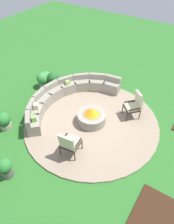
{
  "coord_description": "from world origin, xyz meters",
  "views": [
    {
      "loc": [
        -4.84,
        -2.97,
        5.71
      ],
      "look_at": [
        0.0,
        0.2,
        0.45
      ],
      "focal_mm": 33.82,
      "sensor_mm": 36.0,
      "label": 1
    }
  ],
  "objects_px": {
    "potted_plant_1": "(5,167)",
    "lounge_chair_front_right": "(134,104)",
    "lounge_chair_front_left": "(69,143)",
    "fire_pit": "(91,117)",
    "curved_stone_bench": "(67,95)",
    "potted_plant_2": "(53,79)",
    "potted_plant_4": "(43,79)",
    "potted_plant_0": "(46,78)",
    "potted_plant_5": "(4,121)"
  },
  "relations": [
    {
      "from": "fire_pit",
      "to": "potted_plant_4",
      "type": "distance_m",
      "value": 3.21
    },
    {
      "from": "lounge_chair_front_left",
      "to": "potted_plant_4",
      "type": "relative_size",
      "value": 1.41
    },
    {
      "from": "curved_stone_bench",
      "to": "potted_plant_1",
      "type": "distance_m",
      "value": 3.82
    },
    {
      "from": "lounge_chair_front_left",
      "to": "potted_plant_2",
      "type": "height_order",
      "value": "lounge_chair_front_left"
    },
    {
      "from": "potted_plant_1",
      "to": "lounge_chair_front_right",
      "type": "bearing_deg",
      "value": -25.09
    },
    {
      "from": "fire_pit",
      "to": "lounge_chair_front_right",
      "type": "xyz_separation_m",
      "value": [
        1.17,
        -1.16,
        0.31
      ]
    },
    {
      "from": "potted_plant_5",
      "to": "lounge_chair_front_right",
      "type": "bearing_deg",
      "value": -49.79
    },
    {
      "from": "potted_plant_4",
      "to": "potted_plant_5",
      "type": "bearing_deg",
      "value": -168.04
    },
    {
      "from": "lounge_chair_front_left",
      "to": "potted_plant_2",
      "type": "relative_size",
      "value": 1.33
    },
    {
      "from": "lounge_chair_front_left",
      "to": "potted_plant_4",
      "type": "bearing_deg",
      "value": 135.36
    },
    {
      "from": "fire_pit",
      "to": "curved_stone_bench",
      "type": "relative_size",
      "value": 0.25
    },
    {
      "from": "potted_plant_1",
      "to": "fire_pit",
      "type": "bearing_deg",
      "value": -15.6
    },
    {
      "from": "potted_plant_1",
      "to": "potted_plant_4",
      "type": "height_order",
      "value": "potted_plant_1"
    },
    {
      "from": "fire_pit",
      "to": "curved_stone_bench",
      "type": "xyz_separation_m",
      "value": [
        0.51,
        1.53,
        0.04
      ]
    },
    {
      "from": "lounge_chair_front_right",
      "to": "potted_plant_1",
      "type": "distance_m",
      "value": 4.89
    },
    {
      "from": "fire_pit",
      "to": "potted_plant_1",
      "type": "relative_size",
      "value": 1.47
    },
    {
      "from": "curved_stone_bench",
      "to": "lounge_chair_front_right",
      "type": "distance_m",
      "value": 2.79
    },
    {
      "from": "lounge_chair_front_right",
      "to": "potted_plant_5",
      "type": "distance_m",
      "value": 4.83
    },
    {
      "from": "fire_pit",
      "to": "potted_plant_2",
      "type": "height_order",
      "value": "potted_plant_2"
    },
    {
      "from": "lounge_chair_front_left",
      "to": "potted_plant_5",
      "type": "height_order",
      "value": "lounge_chair_front_left"
    },
    {
      "from": "potted_plant_2",
      "to": "potted_plant_4",
      "type": "relative_size",
      "value": 1.06
    },
    {
      "from": "potted_plant_0",
      "to": "potted_plant_1",
      "type": "relative_size",
      "value": 0.99
    },
    {
      "from": "lounge_chair_front_left",
      "to": "potted_plant_2",
      "type": "distance_m",
      "value": 3.94
    },
    {
      "from": "lounge_chair_front_left",
      "to": "potted_plant_1",
      "type": "relative_size",
      "value": 1.4
    },
    {
      "from": "lounge_chair_front_right",
      "to": "potted_plant_5",
      "type": "height_order",
      "value": "lounge_chair_front_right"
    },
    {
      "from": "potted_plant_2",
      "to": "potted_plant_4",
      "type": "xyz_separation_m",
      "value": [
        -0.23,
        0.41,
        -0.03
      ]
    },
    {
      "from": "curved_stone_bench",
      "to": "potted_plant_2",
      "type": "distance_m",
      "value": 1.27
    },
    {
      "from": "curved_stone_bench",
      "to": "potted_plant_4",
      "type": "bearing_deg",
      "value": 79.21
    },
    {
      "from": "lounge_chair_front_left",
      "to": "potted_plant_0",
      "type": "bearing_deg",
      "value": 133.2
    },
    {
      "from": "lounge_chair_front_left",
      "to": "curved_stone_bench",
      "type": "bearing_deg",
      "value": 120.91
    },
    {
      "from": "lounge_chair_front_left",
      "to": "lounge_chair_front_right",
      "type": "bearing_deg",
      "value": 62.89
    },
    {
      "from": "lounge_chair_front_left",
      "to": "potted_plant_1",
      "type": "bearing_deg",
      "value": -132.86
    },
    {
      "from": "curved_stone_bench",
      "to": "potted_plant_4",
      "type": "xyz_separation_m",
      "value": [
        0.3,
        1.57,
        0.04
      ]
    },
    {
      "from": "lounge_chair_front_right",
      "to": "potted_plant_1",
      "type": "height_order",
      "value": "lounge_chair_front_right"
    },
    {
      "from": "potted_plant_2",
      "to": "potted_plant_1",
      "type": "bearing_deg",
      "value": -157.51
    },
    {
      "from": "lounge_chair_front_left",
      "to": "lounge_chair_front_right",
      "type": "xyz_separation_m",
      "value": [
        2.8,
        -0.95,
        0.02
      ]
    },
    {
      "from": "potted_plant_0",
      "to": "potted_plant_5",
      "type": "xyz_separation_m",
      "value": [
        -2.9,
        -0.52,
        -0.03
      ]
    },
    {
      "from": "lounge_chair_front_right",
      "to": "potted_plant_0",
      "type": "bearing_deg",
      "value": 46.27
    },
    {
      "from": "potted_plant_0",
      "to": "potted_plant_5",
      "type": "relative_size",
      "value": 1.06
    },
    {
      "from": "curved_stone_bench",
      "to": "lounge_chair_front_right",
      "type": "relative_size",
      "value": 3.87
    },
    {
      "from": "lounge_chair_front_left",
      "to": "potted_plant_0",
      "type": "height_order",
      "value": "lounge_chair_front_left"
    },
    {
      "from": "fire_pit",
      "to": "curved_stone_bench",
      "type": "height_order",
      "value": "curved_stone_bench"
    },
    {
      "from": "potted_plant_1",
      "to": "potted_plant_0",
      "type": "bearing_deg",
      "value": 26.81
    },
    {
      "from": "potted_plant_4",
      "to": "potted_plant_5",
      "type": "height_order",
      "value": "potted_plant_4"
    },
    {
      "from": "lounge_chair_front_left",
      "to": "potted_plant_0",
      "type": "xyz_separation_m",
      "value": [
        2.58,
        3.25,
        -0.21
      ]
    },
    {
      "from": "fire_pit",
      "to": "potted_plant_0",
      "type": "xyz_separation_m",
      "value": [
        0.95,
        3.04,
        0.08
      ]
    },
    {
      "from": "lounge_chair_front_right",
      "to": "curved_stone_bench",
      "type": "bearing_deg",
      "value": 57.13
    },
    {
      "from": "lounge_chair_front_right",
      "to": "potted_plant_5",
      "type": "relative_size",
      "value": 1.61
    },
    {
      "from": "fire_pit",
      "to": "potted_plant_5",
      "type": "height_order",
      "value": "fire_pit"
    },
    {
      "from": "fire_pit",
      "to": "lounge_chair_front_left",
      "type": "distance_m",
      "value": 1.67
    }
  ]
}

